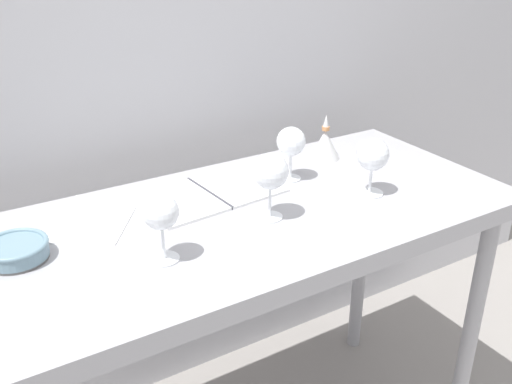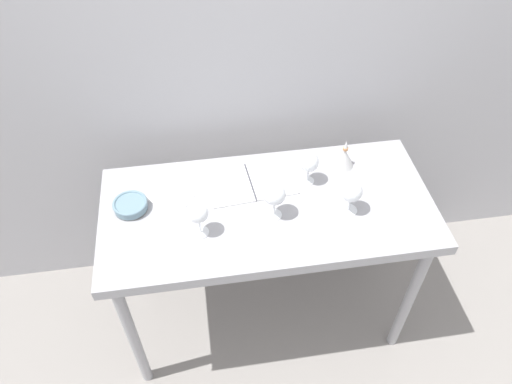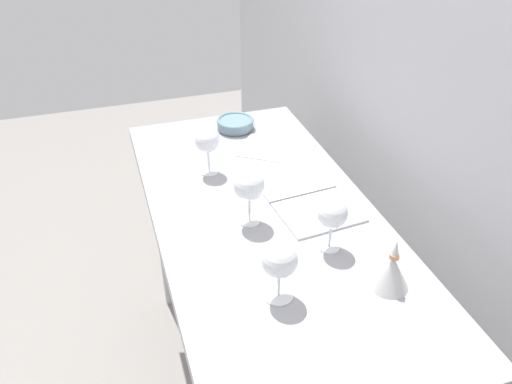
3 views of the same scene
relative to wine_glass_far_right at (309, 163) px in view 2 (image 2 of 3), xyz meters
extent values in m
plane|color=gray|center=(-0.20, -0.11, -1.01)|extent=(6.00, 6.00, 0.00)
cube|color=#B3B3B8|center=(-0.20, 0.38, 0.29)|extent=(3.80, 0.04, 2.60)
cube|color=#9C9CA2|center=(-0.20, -0.11, -0.13)|extent=(1.40, 0.64, 0.04)
cube|color=#9C9CA2|center=(-0.20, -0.44, -0.14)|extent=(1.40, 0.01, 0.05)
cylinder|color=#9C9CA2|center=(-0.84, -0.37, -0.58)|extent=(0.05, 0.05, 0.86)
cylinder|color=#9C9CA2|center=(0.44, -0.37, -0.58)|extent=(0.05, 0.05, 0.86)
cylinder|color=#9C9CA2|center=(-0.84, 0.15, -0.58)|extent=(0.05, 0.05, 0.86)
cylinder|color=#9C9CA2|center=(0.44, 0.15, -0.58)|extent=(0.05, 0.05, 0.86)
cylinder|color=white|center=(0.00, 0.00, -0.11)|extent=(0.06, 0.06, 0.00)
cylinder|color=white|center=(0.00, 0.00, -0.07)|extent=(0.01, 0.01, 0.08)
sphere|color=white|center=(0.00, 0.00, 0.00)|extent=(0.08, 0.08, 0.08)
cylinder|color=maroon|center=(0.00, 0.00, -0.01)|extent=(0.06, 0.06, 0.02)
cylinder|color=white|center=(0.13, -0.19, -0.11)|extent=(0.08, 0.08, 0.00)
cylinder|color=white|center=(0.13, -0.19, -0.07)|extent=(0.01, 0.01, 0.07)
sphere|color=white|center=(0.13, -0.19, 0.00)|extent=(0.09, 0.09, 0.09)
cylinder|color=maroon|center=(0.13, -0.19, -0.01)|extent=(0.06, 0.06, 0.02)
cylinder|color=white|center=(-0.48, -0.22, -0.11)|extent=(0.07, 0.07, 0.00)
cylinder|color=white|center=(-0.48, -0.22, -0.07)|extent=(0.01, 0.01, 0.08)
sphere|color=white|center=(-0.48, -0.22, 0.01)|extent=(0.08, 0.08, 0.08)
cylinder|color=maroon|center=(-0.48, -0.22, -0.01)|extent=(0.06, 0.06, 0.03)
cylinder|color=white|center=(-0.18, -0.17, -0.11)|extent=(0.07, 0.07, 0.00)
cylinder|color=white|center=(-0.18, -0.17, -0.06)|extent=(0.01, 0.01, 0.08)
sphere|color=white|center=(-0.18, -0.17, 0.02)|extent=(0.09, 0.09, 0.09)
cylinder|color=maroon|center=(-0.18, -0.17, 0.00)|extent=(0.06, 0.06, 0.02)
cube|color=white|center=(-0.34, 0.02, -0.11)|extent=(0.21, 0.25, 0.01)
cube|color=white|center=(-0.15, 0.04, -0.11)|extent=(0.21, 0.25, 0.01)
cube|color=#3F3F47|center=(-0.25, 0.03, -0.11)|extent=(0.03, 0.23, 0.01)
cube|color=white|center=(-0.56, 0.05, -0.11)|extent=(0.29, 0.31, 0.00)
cylinder|color=#4C4C4C|center=(-0.76, -0.05, -0.11)|extent=(0.14, 0.14, 0.01)
cylinder|color=slate|center=(-0.76, -0.05, -0.09)|extent=(0.14, 0.14, 0.03)
torus|color=slate|center=(-0.76, -0.05, -0.07)|extent=(0.14, 0.14, 0.01)
cone|color=silver|center=(0.18, 0.08, -0.06)|extent=(0.10, 0.10, 0.09)
cylinder|color=#C17F4C|center=(0.18, 0.08, -0.01)|extent=(0.02, 0.02, 0.01)
cone|color=silver|center=(0.18, 0.08, 0.01)|extent=(0.02, 0.02, 0.04)
camera|label=1|loc=(-0.87, -1.25, 0.57)|focal=40.42mm
camera|label=2|loc=(-0.45, -1.46, 1.41)|focal=34.22mm
camera|label=3|loc=(0.98, -0.52, 0.80)|focal=36.37mm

